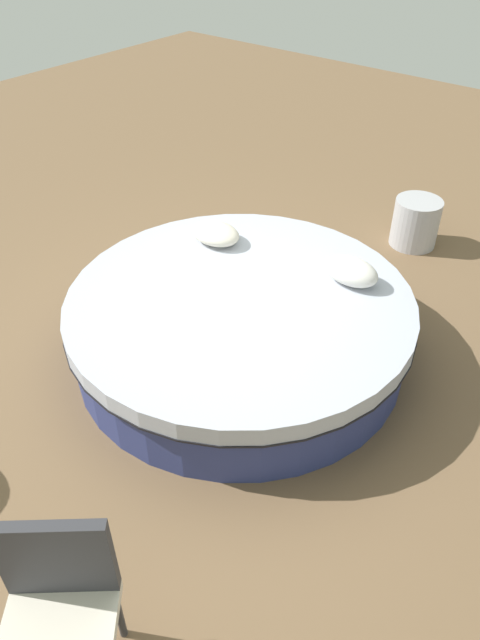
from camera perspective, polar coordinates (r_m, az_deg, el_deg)
The scene contains 6 objects.
ground_plane at distance 4.89m, azimuth 0.00°, elevation -3.06°, with size 16.00×16.00×0.00m, color brown.
round_bed at distance 4.71m, azimuth 0.00°, elevation -0.46°, with size 2.69×2.69×0.55m.
throw_pillow_0 at distance 4.73m, azimuth 10.57°, elevation 4.63°, with size 0.45×0.28×0.21m, color white.
throw_pillow_1 at distance 5.20m, azimuth -2.37°, elevation 8.30°, with size 0.46×0.33×0.16m, color silver.
patio_chair at distance 3.08m, azimuth -17.09°, elevation -24.45°, with size 0.72×0.72×0.98m.
side_table at distance 6.42m, azimuth 16.46°, elevation 8.94°, with size 0.47×0.47×0.49m, color #B7B7BC.
Camera 1 is at (2.32, -2.86, 3.22)m, focal length 33.42 mm.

